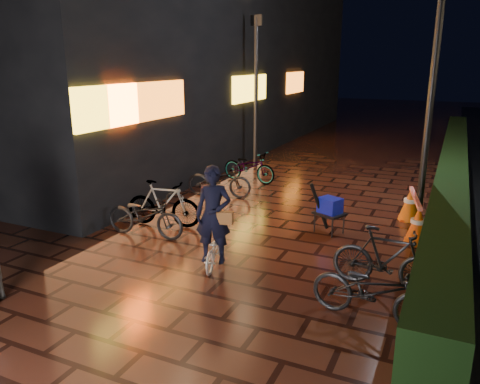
% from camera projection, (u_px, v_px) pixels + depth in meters
% --- Properties ---
extents(ground, '(80.00, 80.00, 0.00)m').
position_uv_depth(ground, '(223.00, 280.00, 7.82)').
color(ground, '#381911').
rests_on(ground, ground).
extents(hedge, '(0.70, 20.00, 1.00)m').
position_uv_depth(hedge, '(452.00, 171.00, 13.34)').
color(hedge, black).
rests_on(hedge, ground).
extents(storefront_block, '(12.09, 22.00, 9.00)m').
position_uv_depth(storefront_block, '(147.00, 38.00, 20.48)').
color(storefront_block, black).
rests_on(storefront_block, ground).
extents(lamp_post_hedge, '(0.55, 0.18, 5.76)m').
position_uv_depth(lamp_post_hedge, '(433.00, 78.00, 10.12)').
color(lamp_post_hedge, black).
rests_on(lamp_post_hedge, ground).
extents(lamp_post_sf, '(0.47, 0.21, 4.94)m').
position_uv_depth(lamp_post_sf, '(256.00, 86.00, 15.48)').
color(lamp_post_sf, black).
rests_on(lamp_post_sf, ground).
extents(cyclist, '(0.75, 1.35, 1.84)m').
position_uv_depth(cyclist, '(214.00, 230.00, 8.17)').
color(cyclist, silver).
rests_on(cyclist, ground).
extents(traffic_barrier, '(0.78, 1.92, 0.78)m').
position_uv_depth(traffic_barrier, '(414.00, 213.00, 9.99)').
color(traffic_barrier, '#D84E0B').
rests_on(traffic_barrier, ground).
extents(cart_assembly, '(0.79, 0.68, 1.10)m').
position_uv_depth(cart_assembly, '(329.00, 207.00, 9.82)').
color(cart_assembly, black).
rests_on(cart_assembly, ground).
extents(parked_bikes_storefront, '(1.93, 5.88, 1.03)m').
position_uv_depth(parked_bikes_storefront, '(202.00, 188.00, 11.67)').
color(parked_bikes_storefront, black).
rests_on(parked_bikes_storefront, ground).
extents(parked_bikes_hedge, '(1.82, 1.75, 1.03)m').
position_uv_depth(parked_bikes_hedge, '(380.00, 275.00, 6.90)').
color(parked_bikes_hedge, black).
rests_on(parked_bikes_hedge, ground).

